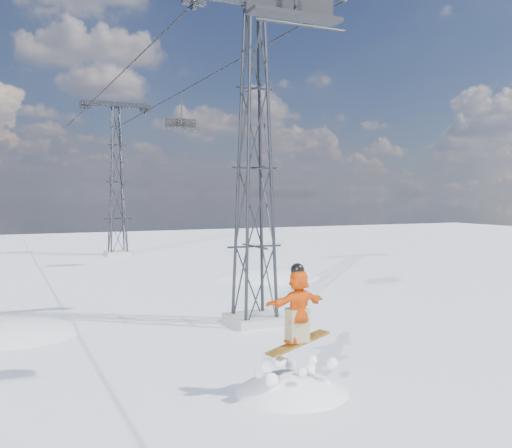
% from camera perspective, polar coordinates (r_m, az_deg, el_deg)
% --- Properties ---
extents(ground, '(120.00, 120.00, 0.00)m').
position_cam_1_polar(ground, '(13.42, 11.41, -17.05)').
color(ground, white).
rests_on(ground, ground).
extents(lift_tower_near, '(5.20, 1.80, 11.43)m').
position_cam_1_polar(lift_tower_near, '(19.98, -0.15, 5.53)').
color(lift_tower_near, '#999999').
rests_on(lift_tower_near, ground).
extents(lift_tower_far, '(5.20, 1.80, 11.43)m').
position_cam_1_polar(lift_tower_far, '(43.98, -13.73, 4.06)').
color(lift_tower_far, '#999999').
rests_on(lift_tower_far, ground).
extents(haul_cables, '(4.46, 51.00, 0.06)m').
position_cam_1_polar(haul_cables, '(31.44, -9.11, 14.46)').
color(haul_cables, black).
rests_on(haul_cables, ground).
extents(lift_chair_near, '(2.16, 0.62, 2.68)m').
position_cam_1_polar(lift_chair_near, '(13.38, 3.84, 20.90)').
color(lift_chair_near, black).
rests_on(lift_chair_near, ground).
extents(lift_chair_mid, '(1.98, 0.57, 2.46)m').
position_cam_1_polar(lift_chair_mid, '(35.77, -7.47, 9.87)').
color(lift_chair_mid, black).
rests_on(lift_chair_mid, ground).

